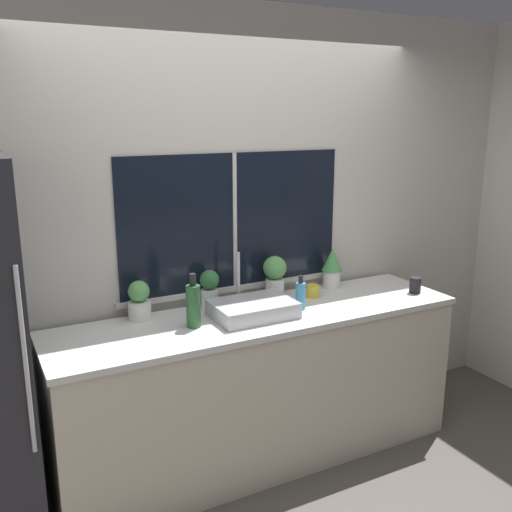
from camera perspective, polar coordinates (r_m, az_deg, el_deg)
name	(u,v)px	position (r m, az deg, el deg)	size (l,w,h in m)	color
ground_plane	(285,483)	(3.53, 2.93, -21.75)	(14.00, 14.00, 0.00)	#4C4742
wall_back	(232,232)	(3.54, -2.41, 2.39)	(8.00, 0.09, 2.70)	#BCB7AD
wall_right	(409,194)	(5.43, 15.05, 6.02)	(0.06, 7.00, 2.70)	#BCB7AD
counter	(260,387)	(3.52, 0.43, -12.96)	(2.46, 0.64, 0.93)	beige
sink	(253,308)	(3.28, -0.32, -5.26)	(0.46, 0.38, 0.34)	#ADADB2
potted_plant_far_left	(139,301)	(3.28, -11.60, -4.40)	(0.13, 0.13, 0.23)	white
potted_plant_center_left	(210,288)	(3.41, -4.66, -3.20)	(0.12, 0.12, 0.23)	white
potted_plant_center_right	(275,274)	(3.59, 1.89, -1.85)	(0.15, 0.15, 0.27)	white
potted_plant_far_right	(332,266)	(3.82, 7.61, -1.03)	(0.14, 0.14, 0.27)	white
soap_bottle	(301,295)	(3.39, 4.47, -3.94)	(0.06, 0.06, 0.21)	teal
bottle_tall	(193,305)	(3.11, -6.29, -4.89)	(0.08, 0.08, 0.30)	#235128
mug_yellow	(313,291)	(3.63, 5.69, -3.50)	(0.08, 0.08, 0.08)	gold
mug_black	(415,285)	(3.83, 15.63, -2.83)	(0.07, 0.07, 0.10)	black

